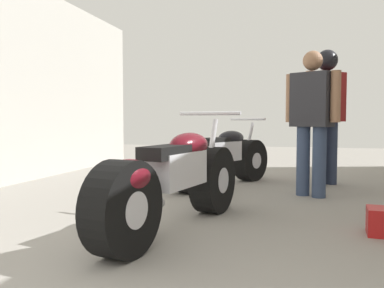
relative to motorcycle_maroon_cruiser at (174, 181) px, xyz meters
name	(u,v)px	position (x,y,z in m)	size (l,w,h in m)	color
ground_plane	(195,208)	(-0.05, 0.87, -0.39)	(18.99, 18.99, 0.00)	gray
motorcycle_maroon_cruiser	(174,181)	(0.00, 0.00, 0.00)	(0.74, 1.99, 0.93)	black
motorcycle_black_naked	(220,158)	(-0.04, 2.18, -0.02)	(1.06, 1.79, 0.89)	black
mechanic_in_blue	(312,115)	(1.07, 1.77, 0.53)	(0.61, 0.42, 1.62)	#384766
mechanic_with_helmet	(326,104)	(1.28, 2.68, 0.68)	(0.59, 0.55, 1.77)	#2D3851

